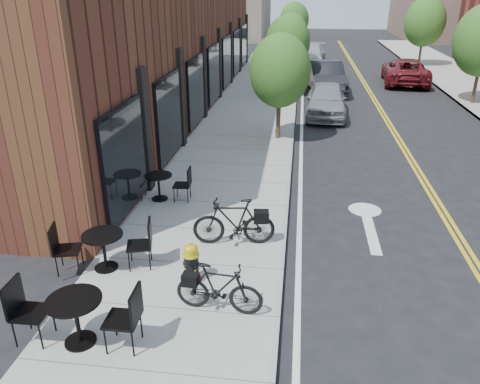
{
  "coord_description": "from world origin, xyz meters",
  "views": [
    {
      "loc": [
        0.13,
        -8.09,
        5.41
      ],
      "look_at": [
        -1.12,
        1.78,
        1.0
      ],
      "focal_mm": 35.0,
      "sensor_mm": 36.0,
      "label": 1
    }
  ],
  "objects_px": {
    "bistro_set_a": "(76,315)",
    "bistro_set_b": "(104,246)",
    "parked_car_far": "(405,71)",
    "parked_car_c": "(310,55)",
    "bicycle_left": "(234,222)",
    "parked_car_b": "(326,77)",
    "fire_hydrant": "(191,263)",
    "bicycle_right": "(219,288)",
    "parked_car_a": "(326,100)",
    "bistro_set_c": "(159,183)"
  },
  "relations": [
    {
      "from": "bistro_set_a",
      "to": "bistro_set_b",
      "type": "height_order",
      "value": "bistro_set_a"
    },
    {
      "from": "bistro_set_a",
      "to": "parked_car_far",
      "type": "height_order",
      "value": "parked_car_far"
    },
    {
      "from": "parked_car_c",
      "to": "bistro_set_a",
      "type": "bearing_deg",
      "value": -90.45
    },
    {
      "from": "bicycle_left",
      "to": "parked_car_b",
      "type": "bearing_deg",
      "value": 163.95
    },
    {
      "from": "fire_hydrant",
      "to": "bicycle_right",
      "type": "xyz_separation_m",
      "value": [
        0.68,
        -0.85,
        0.07
      ]
    },
    {
      "from": "parked_car_c",
      "to": "bicycle_left",
      "type": "bearing_deg",
      "value": -87.15
    },
    {
      "from": "bicycle_right",
      "to": "parked_car_a",
      "type": "relative_size",
      "value": 0.36
    },
    {
      "from": "bistro_set_b",
      "to": "bistro_set_a",
      "type": "bearing_deg",
      "value": -93.2
    },
    {
      "from": "bicycle_right",
      "to": "bistro_set_c",
      "type": "relative_size",
      "value": 0.92
    },
    {
      "from": "fire_hydrant",
      "to": "parked_car_far",
      "type": "bearing_deg",
      "value": 75.04
    },
    {
      "from": "fire_hydrant",
      "to": "parked_car_c",
      "type": "relative_size",
      "value": 0.17
    },
    {
      "from": "fire_hydrant",
      "to": "parked_car_c",
      "type": "distance_m",
      "value": 28.8
    },
    {
      "from": "parked_car_a",
      "to": "parked_car_c",
      "type": "xyz_separation_m",
      "value": [
        -0.54,
        15.15,
        -0.02
      ]
    },
    {
      "from": "parked_car_a",
      "to": "bicycle_right",
      "type": "bearing_deg",
      "value": -97.51
    },
    {
      "from": "parked_car_far",
      "to": "bicycle_right",
      "type": "bearing_deg",
      "value": 77.3
    },
    {
      "from": "bistro_set_a",
      "to": "parked_car_far",
      "type": "distance_m",
      "value": 25.6
    },
    {
      "from": "bistro_set_c",
      "to": "parked_car_b",
      "type": "relative_size",
      "value": 0.35
    },
    {
      "from": "bicycle_left",
      "to": "bistro_set_c",
      "type": "distance_m",
      "value": 3.13
    },
    {
      "from": "bistro_set_a",
      "to": "parked_car_b",
      "type": "xyz_separation_m",
      "value": [
        4.71,
        20.83,
        0.14
      ]
    },
    {
      "from": "bicycle_right",
      "to": "bistro_set_b",
      "type": "bearing_deg",
      "value": 72.42
    },
    {
      "from": "parked_car_b",
      "to": "bicycle_left",
      "type": "bearing_deg",
      "value": -104.31
    },
    {
      "from": "fire_hydrant",
      "to": "bicycle_right",
      "type": "bearing_deg",
      "value": -45.71
    },
    {
      "from": "bistro_set_b",
      "to": "parked_car_a",
      "type": "bearing_deg",
      "value": 55.3
    },
    {
      "from": "parked_car_a",
      "to": "parked_car_far",
      "type": "distance_m",
      "value": 9.69
    },
    {
      "from": "bistro_set_b",
      "to": "parked_car_c",
      "type": "relative_size",
      "value": 0.4
    },
    {
      "from": "bistro_set_b",
      "to": "parked_car_a",
      "type": "xyz_separation_m",
      "value": [
        4.94,
        13.33,
        0.1
      ]
    },
    {
      "from": "parked_car_b",
      "to": "bistro_set_c",
      "type": "bearing_deg",
      "value": -113.64
    },
    {
      "from": "bicycle_left",
      "to": "parked_car_b",
      "type": "distance_m",
      "value": 17.6
    },
    {
      "from": "bicycle_right",
      "to": "bicycle_left",
      "type": "bearing_deg",
      "value": 6.8
    },
    {
      "from": "bicycle_left",
      "to": "bicycle_right",
      "type": "distance_m",
      "value": 2.37
    },
    {
      "from": "bicycle_left",
      "to": "parked_car_far",
      "type": "distance_m",
      "value": 21.66
    },
    {
      "from": "bistro_set_c",
      "to": "parked_car_c",
      "type": "bearing_deg",
      "value": 78.36
    },
    {
      "from": "bistro_set_a",
      "to": "parked_car_c",
      "type": "height_order",
      "value": "parked_car_c"
    },
    {
      "from": "bistro_set_a",
      "to": "parked_car_b",
      "type": "distance_m",
      "value": 21.36
    },
    {
      "from": "parked_car_a",
      "to": "parked_car_c",
      "type": "height_order",
      "value": "parked_car_a"
    },
    {
      "from": "parked_car_b",
      "to": "parked_car_c",
      "type": "height_order",
      "value": "parked_car_b"
    },
    {
      "from": "bistro_set_a",
      "to": "bistro_set_c",
      "type": "height_order",
      "value": "bistro_set_a"
    },
    {
      "from": "bicycle_left",
      "to": "parked_car_far",
      "type": "bearing_deg",
      "value": 152.55
    },
    {
      "from": "fire_hydrant",
      "to": "bistro_set_a",
      "type": "bearing_deg",
      "value": -120.99
    },
    {
      "from": "bistro_set_b",
      "to": "parked_car_c",
      "type": "height_order",
      "value": "parked_car_c"
    },
    {
      "from": "parked_car_far",
      "to": "bicycle_left",
      "type": "bearing_deg",
      "value": 75.19
    },
    {
      "from": "bistro_set_c",
      "to": "parked_car_c",
      "type": "distance_m",
      "value": 25.43
    },
    {
      "from": "bistro_set_b",
      "to": "fire_hydrant",
      "type": "bearing_deg",
      "value": -20.86
    },
    {
      "from": "bicycle_left",
      "to": "parked_car_b",
      "type": "xyz_separation_m",
      "value": [
        2.68,
        17.39,
        0.15
      ]
    },
    {
      "from": "parked_car_b",
      "to": "parked_car_c",
      "type": "relative_size",
      "value": 1.0
    },
    {
      "from": "parked_car_c",
      "to": "parked_car_far",
      "type": "distance_m",
      "value": 8.78
    },
    {
      "from": "fire_hydrant",
      "to": "bistro_set_c",
      "type": "xyz_separation_m",
      "value": [
        -1.7,
        3.62,
        0.06
      ]
    },
    {
      "from": "parked_car_b",
      "to": "parked_car_far",
      "type": "relative_size",
      "value": 0.92
    },
    {
      "from": "bistro_set_c",
      "to": "parked_car_far",
      "type": "relative_size",
      "value": 0.32
    },
    {
      "from": "fire_hydrant",
      "to": "bistro_set_c",
      "type": "relative_size",
      "value": 0.49
    }
  ]
}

